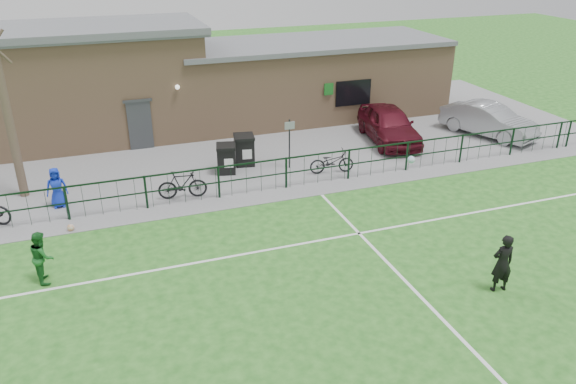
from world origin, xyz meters
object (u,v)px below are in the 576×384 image
object	(u,v)px
wheelie_bin_right	(244,151)
car_maroon	(389,124)
car_silver	(489,120)
bicycle_d	(182,185)
bare_tree	(8,115)
sign_post	(289,144)
outfield_player	(42,257)
spectator_child	(57,188)
ball_ground	(71,228)
wheelie_bin_left	(226,160)
bicycle_e	(332,162)

from	to	relation	value
wheelie_bin_right	car_maroon	world-z (taller)	car_maroon
wheelie_bin_right	car_silver	world-z (taller)	car_silver
car_silver	bicycle_d	xyz separation A→B (m)	(-14.40, -2.05, -0.21)
bare_tree	sign_post	distance (m)	9.99
outfield_player	spectator_child	bearing A→B (deg)	-10.19
car_silver	bicycle_d	distance (m)	14.55
car_maroon	spectator_child	world-z (taller)	car_maroon
outfield_player	car_silver	bearing A→B (deg)	-79.17
bare_tree	ball_ground	world-z (taller)	bare_tree
bare_tree	car_silver	bearing A→B (deg)	-0.16
wheelie_bin_left	car_silver	xyz separation A→B (m)	(12.38, 0.26, 0.21)
bare_tree	spectator_child	xyz separation A→B (m)	(1.19, -1.37, -2.28)
sign_post	spectator_child	xyz separation A→B (m)	(-8.57, -0.65, -0.30)
bicycle_d	spectator_child	distance (m)	4.17
bicycle_d	ball_ground	xyz separation A→B (m)	(-3.75, -1.19, -0.42)
bicycle_e	outfield_player	size ratio (longest dim) A/B	1.20
wheelie_bin_left	wheelie_bin_right	size ratio (longest dim) A/B	0.92
wheelie_bin_right	sign_post	xyz separation A→B (m)	(1.57, -0.99, 0.44)
bicycle_e	ball_ground	bearing A→B (deg)	107.50
sign_post	bicycle_d	xyz separation A→B (m)	(-4.47, -1.39, -0.49)
bicycle_d	outfield_player	xyz separation A→B (m)	(-4.38, -3.88, 0.20)
sign_post	car_maroon	bearing A→B (deg)	15.91
car_maroon	spectator_child	xyz separation A→B (m)	(-13.80, -2.14, -0.08)
wheelie_bin_right	outfield_player	world-z (taller)	outfield_player
bare_tree	car_maroon	xyz separation A→B (m)	(14.99, 0.77, -2.20)
wheelie_bin_right	spectator_child	distance (m)	7.19
car_maroon	bicycle_e	xyz separation A→B (m)	(-3.86, -2.53, -0.33)
bare_tree	bicycle_e	bearing A→B (deg)	-8.96
bicycle_e	ball_ground	world-z (taller)	bicycle_e
car_maroon	ball_ground	size ratio (longest dim) A/B	20.29
ball_ground	bare_tree	bearing A→B (deg)	114.99
car_maroon	sign_post	bearing A→B (deg)	-154.70
bicycle_e	sign_post	bearing A→B (deg)	61.24
bicycle_e	car_silver	bearing A→B (deg)	-70.42
sign_post	car_silver	bearing A→B (deg)	3.82
outfield_player	bicycle_e	bearing A→B (deg)	-74.22
bare_tree	ball_ground	size ratio (longest dim) A/B	26.51
bare_tree	wheelie_bin_right	distance (m)	8.54
car_silver	wheelie_bin_right	bearing A→B (deg)	156.96
ball_ground	outfield_player	bearing A→B (deg)	-103.23
bicycle_d	outfield_player	size ratio (longest dim) A/B	1.17
bicycle_d	ball_ground	world-z (taller)	bicycle_d
wheelie_bin_right	bicycle_e	bearing A→B (deg)	-25.34
bicycle_d	bicycle_e	bearing A→B (deg)	-78.32
wheelie_bin_right	bicycle_e	world-z (taller)	wheelie_bin_right
wheelie_bin_right	spectator_child	xyz separation A→B (m)	(-7.00, -1.64, 0.14)
outfield_player	wheelie_bin_right	bearing A→B (deg)	-56.03
bicycle_d	spectator_child	world-z (taller)	spectator_child
car_maroon	bicycle_d	world-z (taller)	car_maroon
wheelie_bin_left	car_maroon	xyz separation A→B (m)	(7.69, 1.09, 0.26)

